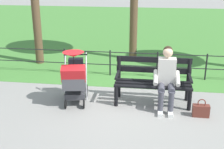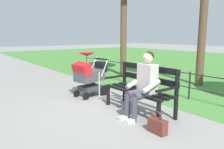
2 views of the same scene
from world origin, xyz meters
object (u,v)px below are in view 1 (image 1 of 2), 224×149
person_on_bench (167,76)px  stroller (75,77)px  park_bench (153,79)px  handbag (201,110)px

person_on_bench → stroller: bearing=1.9°
park_bench → stroller: 1.66m
person_on_bench → handbag: size_ratio=3.45×
handbag → stroller: bearing=-6.0°
person_on_bench → stroller: person_on_bench is taller
park_bench → person_on_bench: bearing=140.2°
park_bench → stroller: size_ratio=1.39×
park_bench → person_on_bench: person_on_bench is taller
park_bench → handbag: 1.17m
park_bench → handbag: bearing=149.6°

